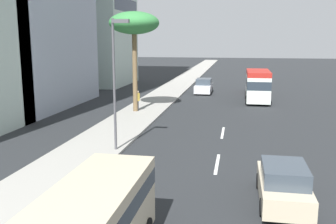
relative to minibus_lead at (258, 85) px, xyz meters
name	(u,v)px	position (x,y,z in m)	size (l,w,h in m)	color
ground_plane	(227,107)	(-3.35, 2.86, -1.72)	(198.00, 198.00, 0.00)	#26282B
sidewalk_right	(153,103)	(-3.35, 10.07, -1.65)	(162.00, 3.81, 0.15)	#9E9B93
lane_stripe_mid	(217,164)	(-20.42, 2.86, -1.72)	(3.20, 0.16, 0.01)	silver
lane_stripe_far	(223,133)	(-13.76, 2.86, -1.72)	(3.20, 0.16, 0.01)	silver
minibus_lead	(258,85)	(0.00, 0.00, 0.00)	(6.04, 2.36, 3.15)	silver
car_second	(283,184)	(-24.68, 0.12, -0.97)	(4.20, 1.84, 1.59)	beige
car_third	(254,86)	(6.77, 0.05, -0.95)	(4.43, 1.89, 1.65)	#A51E1E
car_fourth	(204,86)	(5.29, 5.90, -0.92)	(4.21, 1.91, 1.71)	silver
van_fifth	(98,218)	(-29.83, 5.61, -0.34)	(5.13, 2.22, 2.42)	beige
pedestrian_near_lamp	(138,99)	(-7.73, 10.41, -0.59)	(0.39, 0.35, 1.77)	#333338
palm_tree	(134,24)	(-7.85, 10.57, 5.70)	(4.16, 4.16, 8.34)	brown
street_lamp	(116,71)	(-19.33, 8.46, 2.81)	(0.24, 0.97, 7.15)	#4C4C51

